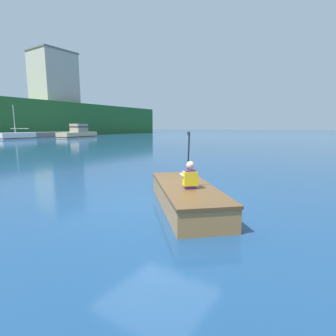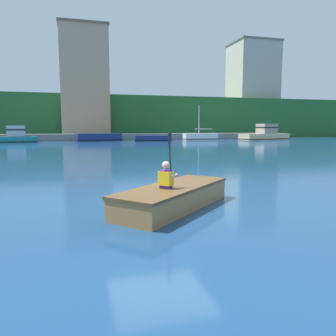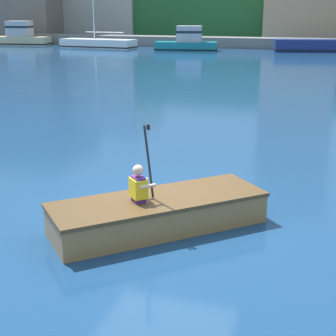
# 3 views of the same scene
# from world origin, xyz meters

# --- Properties ---
(ground_plane) EXTENTS (300.00, 300.00, 0.00)m
(ground_plane) POSITION_xyz_m (0.00, 0.00, 0.00)
(ground_plane) COLOR navy
(waterfront_tower_far) EXTENTS (8.37, 7.53, 17.99)m
(waterfront_tower_far) POSITION_xyz_m (31.21, 50.77, 9.01)
(waterfront_tower_far) COLOR #B2A899
(waterfront_tower_far) RESTS_ON ground
(moored_boat_dock_west_end) EXTENTS (4.82, 1.79, 4.89)m
(moored_boat_dock_west_end) POSITION_xyz_m (14.87, 35.99, 0.46)
(moored_boat_dock_west_end) COLOR white
(moored_boat_dock_west_end) RESTS_ON ground
(moored_boat_dock_east_inner) EXTENTS (8.24, 4.10, 2.31)m
(moored_boat_dock_east_inner) POSITION_xyz_m (24.21, 34.32, 0.78)
(moored_boat_dock_east_inner) COLOR #CCB789
(moored_boat_dock_east_inner) RESTS_ON ground
(rowboat_foreground) EXTENTS (3.31, 3.21, 0.52)m
(rowboat_foreground) POSITION_xyz_m (0.20, -0.64, 0.29)
(rowboat_foreground) COLOR #A3703D
(rowboat_foreground) RESTS_ON ground
(person_paddler) EXTENTS (0.46, 0.46, 1.21)m
(person_paddler) POSITION_xyz_m (-0.07, -0.90, 0.78)
(person_paddler) COLOR #592672
(person_paddler) RESTS_ON rowboat_foreground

